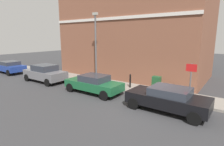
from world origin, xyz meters
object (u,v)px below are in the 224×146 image
object	(u,v)px
car_black	(168,98)
car_blue	(10,67)
street_sign	(191,77)
lamppost	(96,45)
bollard_near_cabinet	(130,80)
car_grey	(45,73)
utility_cabinet	(156,85)
car_green	(94,84)

from	to	relation	value
car_black	car_blue	world-z (taller)	car_black
street_sign	lamppost	xyz separation A→B (m)	(0.34, 7.58, 1.64)
street_sign	lamppost	bearing A→B (deg)	87.44
car_black	lamppost	world-z (taller)	lamppost
car_blue	street_sign	bearing A→B (deg)	-174.45
car_blue	bollard_near_cabinet	world-z (taller)	car_blue
car_grey	utility_cabinet	xyz separation A→B (m)	(2.24, -9.54, -0.11)
car_black	street_sign	xyz separation A→B (m)	(1.83, -0.69, 0.95)
car_green	street_sign	distance (m)	6.39
car_black	bollard_near_cabinet	bearing A→B (deg)	-32.23
street_sign	car_green	bearing A→B (deg)	105.68
lamppost	street_sign	bearing A→B (deg)	-92.56
car_green	car_blue	world-z (taller)	car_blue
bollard_near_cabinet	car_blue	bearing A→B (deg)	98.97
utility_cabinet	street_sign	distance (m)	2.53
car_blue	utility_cabinet	size ratio (longest dim) A/B	3.59
car_black	car_grey	size ratio (longest dim) A/B	1.04
car_blue	lamppost	world-z (taller)	lamppost
car_blue	utility_cabinet	world-z (taller)	car_blue
car_grey	utility_cabinet	world-z (taller)	car_grey
utility_cabinet	bollard_near_cabinet	bearing A→B (deg)	87.31
car_grey	street_sign	xyz separation A→B (m)	(1.73, -11.82, 0.87)
bollard_near_cabinet	lamppost	bearing A→B (deg)	94.73
car_blue	lamppost	bearing A→B (deg)	-169.28
car_black	car_green	world-z (taller)	car_black
utility_cabinet	lamppost	bearing A→B (deg)	91.75
utility_cabinet	car_green	bearing A→B (deg)	120.15
car_blue	car_black	bearing A→B (deg)	179.86
car_blue	utility_cabinet	xyz separation A→B (m)	(2.12, -16.22, -0.02)
car_green	utility_cabinet	world-z (taller)	car_green
bollard_near_cabinet	lamppost	distance (m)	4.11
car_black	car_green	size ratio (longest dim) A/B	1.01
utility_cabinet	bollard_near_cabinet	world-z (taller)	utility_cabinet
street_sign	lamppost	world-z (taller)	lamppost
car_black	car_blue	bearing A→B (deg)	0.31
lamppost	car_grey	bearing A→B (deg)	116.07
car_grey	street_sign	size ratio (longest dim) A/B	1.81
street_sign	car_black	bearing A→B (deg)	159.32
car_grey	utility_cabinet	bearing A→B (deg)	-166.93
car_black	bollard_near_cabinet	xyz separation A→B (m)	(2.43, 3.72, -0.01)
car_blue	utility_cabinet	distance (m)	16.36
car_blue	bollard_near_cabinet	distance (m)	14.27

